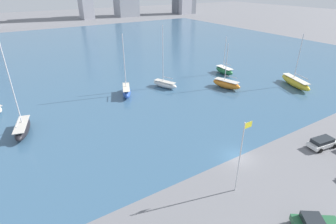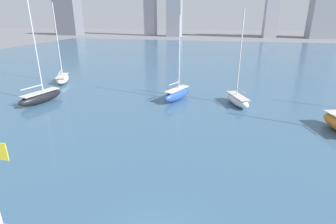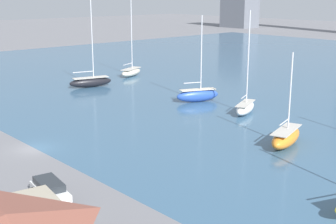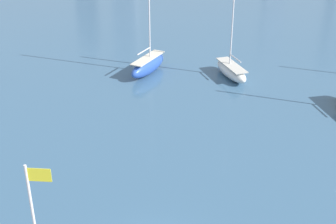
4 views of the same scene
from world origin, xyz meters
name	(u,v)px [view 1 (image 1 of 4)]	position (x,y,z in m)	size (l,w,h in m)	color
ground_plane	(237,157)	(0.00, 0.00, 0.00)	(500.00, 500.00, 0.00)	slate
harbor_water	(91,56)	(0.00, 70.00, 0.00)	(180.00, 140.00, 0.00)	#385B7A
flag_pole	(241,155)	(-5.18, -4.79, 5.24)	(1.24, 0.14, 9.54)	silver
sailboat_orange	(226,84)	(18.22, 21.63, 1.05)	(4.22, 7.61, 10.60)	orange
sailboat_black	(22,128)	(-25.85, 24.18, 1.06)	(4.03, 8.28, 15.88)	black
sailboat_green	(224,70)	(25.41, 30.01, 1.02)	(2.85, 6.68, 10.12)	#236B3D
sailboat_yellow	(295,82)	(33.31, 13.46, 1.09)	(5.76, 10.66, 12.53)	yellow
sailboat_blue	(126,91)	(-4.14, 30.19, 1.14)	(4.38, 7.25, 13.58)	#284CA8
sailboat_white	(165,84)	(5.79, 29.85, 0.97)	(4.43, 6.88, 14.59)	white
parked_wagon_white	(322,142)	(12.96, -5.15, 0.86)	(5.13, 2.81, 1.58)	white
parked_pickup_green	(315,224)	(-2.61, -13.32, 0.88)	(4.89, 4.26, 1.75)	#235B38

